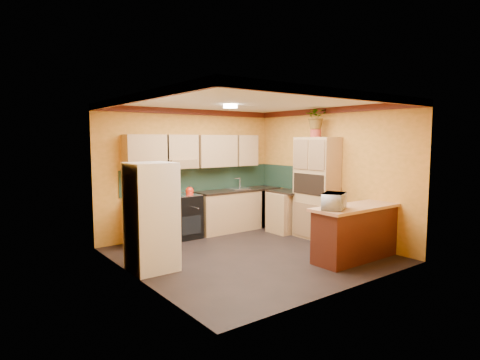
{
  "coord_description": "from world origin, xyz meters",
  "views": [
    {
      "loc": [
        -4.34,
        -5.48,
        2.06
      ],
      "look_at": [
        0.11,
        0.45,
        1.3
      ],
      "focal_mm": 30.0,
      "sensor_mm": 36.0,
      "label": 1
    }
  ],
  "objects_px": {
    "fridge": "(151,217)",
    "stove": "(184,216)",
    "microwave": "(334,201)",
    "base_cabinets_back": "(210,214)",
    "breakfast_bar": "(358,233)",
    "pantry": "(316,188)"
  },
  "relations": [
    {
      "from": "base_cabinets_back",
      "to": "microwave",
      "type": "xyz_separation_m",
      "value": [
        0.41,
        -3.09,
        0.62
      ]
    },
    {
      "from": "microwave",
      "to": "fridge",
      "type": "bearing_deg",
      "value": 117.69
    },
    {
      "from": "fridge",
      "to": "breakfast_bar",
      "type": "relative_size",
      "value": 0.94
    },
    {
      "from": "base_cabinets_back",
      "to": "fridge",
      "type": "distance_m",
      "value": 2.58
    },
    {
      "from": "microwave",
      "to": "base_cabinets_back",
      "type": "bearing_deg",
      "value": 67.78
    },
    {
      "from": "stove",
      "to": "fridge",
      "type": "xyz_separation_m",
      "value": [
        -1.42,
        -1.52,
        0.39
      ]
    },
    {
      "from": "fridge",
      "to": "stove",
      "type": "bearing_deg",
      "value": 46.87
    },
    {
      "from": "base_cabinets_back",
      "to": "breakfast_bar",
      "type": "height_order",
      "value": "same"
    },
    {
      "from": "base_cabinets_back",
      "to": "stove",
      "type": "bearing_deg",
      "value": -180.0
    },
    {
      "from": "stove",
      "to": "fridge",
      "type": "bearing_deg",
      "value": -133.13
    },
    {
      "from": "fridge",
      "to": "breakfast_bar",
      "type": "xyz_separation_m",
      "value": [
        3.11,
        -1.57,
        -0.41
      ]
    },
    {
      "from": "base_cabinets_back",
      "to": "stove",
      "type": "xyz_separation_m",
      "value": [
        -0.62,
        -0.0,
        0.02
      ]
    },
    {
      "from": "stove",
      "to": "breakfast_bar",
      "type": "bearing_deg",
      "value": -61.32
    },
    {
      "from": "fridge",
      "to": "microwave",
      "type": "xyz_separation_m",
      "value": [
        2.46,
        -1.57,
        0.21
      ]
    },
    {
      "from": "stove",
      "to": "breakfast_bar",
      "type": "distance_m",
      "value": 3.52
    },
    {
      "from": "base_cabinets_back",
      "to": "microwave",
      "type": "distance_m",
      "value": 3.17
    },
    {
      "from": "stove",
      "to": "fridge",
      "type": "height_order",
      "value": "fridge"
    },
    {
      "from": "stove",
      "to": "microwave",
      "type": "height_order",
      "value": "microwave"
    },
    {
      "from": "fridge",
      "to": "base_cabinets_back",
      "type": "bearing_deg",
      "value": 36.56
    },
    {
      "from": "base_cabinets_back",
      "to": "stove",
      "type": "relative_size",
      "value": 4.01
    },
    {
      "from": "base_cabinets_back",
      "to": "pantry",
      "type": "relative_size",
      "value": 1.74
    },
    {
      "from": "stove",
      "to": "breakfast_bar",
      "type": "height_order",
      "value": "stove"
    }
  ]
}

